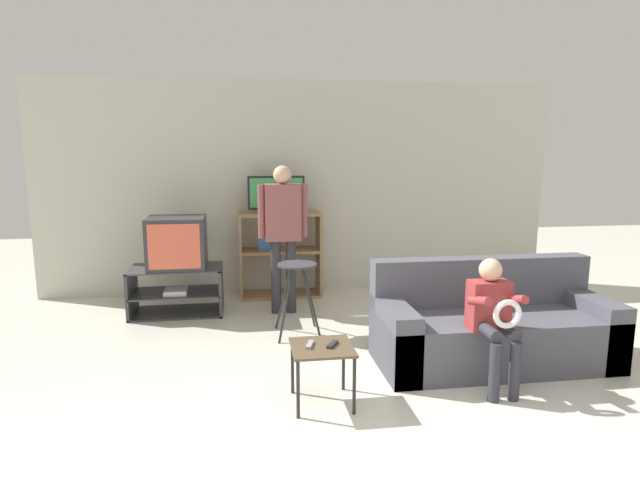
{
  "coord_description": "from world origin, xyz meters",
  "views": [
    {
      "loc": [
        -0.77,
        -2.46,
        1.75
      ],
      "look_at": [
        -0.06,
        2.29,
        0.9
      ],
      "focal_mm": 30.0,
      "sensor_mm": 36.0,
      "label": 1
    }
  ],
  "objects_px": {
    "remote_control_white": "(310,345)",
    "person_seated_child": "(493,313)",
    "remote_control_black": "(333,344)",
    "television_flat": "(276,195)",
    "snack_table": "(322,354)",
    "couch": "(491,328)",
    "person_standing_adult": "(283,225)",
    "media_shelf": "(280,254)",
    "folding_stool": "(297,277)",
    "television_main": "(177,242)",
    "tv_stand": "(177,291)"
  },
  "relations": [
    {
      "from": "television_main",
      "to": "couch",
      "type": "height_order",
      "value": "television_main"
    },
    {
      "from": "tv_stand",
      "to": "television_main",
      "type": "relative_size",
      "value": 1.63
    },
    {
      "from": "remote_control_black",
      "to": "person_standing_adult",
      "type": "height_order",
      "value": "person_standing_adult"
    },
    {
      "from": "person_standing_adult",
      "to": "person_seated_child",
      "type": "relative_size",
      "value": 1.65
    },
    {
      "from": "tv_stand",
      "to": "television_flat",
      "type": "distance_m",
      "value": 1.6
    },
    {
      "from": "television_flat",
      "to": "person_seated_child",
      "type": "xyz_separation_m",
      "value": [
        1.39,
        -2.82,
        -0.65
      ]
    },
    {
      "from": "media_shelf",
      "to": "snack_table",
      "type": "height_order",
      "value": "media_shelf"
    },
    {
      "from": "media_shelf",
      "to": "snack_table",
      "type": "relative_size",
      "value": 2.41
    },
    {
      "from": "remote_control_white",
      "to": "person_seated_child",
      "type": "xyz_separation_m",
      "value": [
        1.37,
        0.05,
        0.15
      ]
    },
    {
      "from": "person_standing_adult",
      "to": "remote_control_white",
      "type": "bearing_deg",
      "value": -89.91
    },
    {
      "from": "tv_stand",
      "to": "folding_stool",
      "type": "height_order",
      "value": "folding_stool"
    },
    {
      "from": "remote_control_white",
      "to": "folding_stool",
      "type": "bearing_deg",
      "value": 103.91
    },
    {
      "from": "snack_table",
      "to": "tv_stand",
      "type": "bearing_deg",
      "value": 118.0
    },
    {
      "from": "folding_stool",
      "to": "snack_table",
      "type": "height_order",
      "value": "folding_stool"
    },
    {
      "from": "folding_stool",
      "to": "person_standing_adult",
      "type": "height_order",
      "value": "person_standing_adult"
    },
    {
      "from": "television_flat",
      "to": "person_standing_adult",
      "type": "height_order",
      "value": "person_standing_adult"
    },
    {
      "from": "snack_table",
      "to": "television_flat",
      "type": "bearing_deg",
      "value": 92.13
    },
    {
      "from": "television_main",
      "to": "person_seated_child",
      "type": "height_order",
      "value": "television_main"
    },
    {
      "from": "snack_table",
      "to": "person_seated_child",
      "type": "bearing_deg",
      "value": 2.77
    },
    {
      "from": "television_main",
      "to": "television_flat",
      "type": "distance_m",
      "value": 1.32
    },
    {
      "from": "snack_table",
      "to": "remote_control_white",
      "type": "relative_size",
      "value": 2.97
    },
    {
      "from": "television_flat",
      "to": "person_standing_adult",
      "type": "xyz_separation_m",
      "value": [
        0.02,
        -0.68,
        -0.26
      ]
    },
    {
      "from": "television_flat",
      "to": "person_seated_child",
      "type": "bearing_deg",
      "value": -63.7
    },
    {
      "from": "remote_control_black",
      "to": "couch",
      "type": "xyz_separation_m",
      "value": [
        1.44,
        0.54,
        -0.14
      ]
    },
    {
      "from": "remote_control_white",
      "to": "couch",
      "type": "height_order",
      "value": "couch"
    },
    {
      "from": "tv_stand",
      "to": "remote_control_white",
      "type": "distance_m",
      "value": 2.6
    },
    {
      "from": "television_flat",
      "to": "remote_control_white",
      "type": "relative_size",
      "value": 4.69
    },
    {
      "from": "person_seated_child",
      "to": "snack_table",
      "type": "bearing_deg",
      "value": -177.23
    },
    {
      "from": "tv_stand",
      "to": "remote_control_white",
      "type": "relative_size",
      "value": 6.83
    },
    {
      "from": "tv_stand",
      "to": "television_flat",
      "type": "xyz_separation_m",
      "value": [
        1.14,
        0.54,
        0.98
      ]
    },
    {
      "from": "remote_control_black",
      "to": "person_seated_child",
      "type": "bearing_deg",
      "value": 33.61
    },
    {
      "from": "snack_table",
      "to": "remote_control_white",
      "type": "bearing_deg",
      "value": 170.38
    },
    {
      "from": "couch",
      "to": "media_shelf",
      "type": "bearing_deg",
      "value": 124.08
    },
    {
      "from": "media_shelf",
      "to": "person_standing_adult",
      "type": "xyz_separation_m",
      "value": [
        -0.01,
        -0.69,
        0.45
      ]
    },
    {
      "from": "media_shelf",
      "to": "remote_control_white",
      "type": "height_order",
      "value": "media_shelf"
    },
    {
      "from": "remote_control_white",
      "to": "person_standing_adult",
      "type": "bearing_deg",
      "value": 106.74
    },
    {
      "from": "television_flat",
      "to": "snack_table",
      "type": "height_order",
      "value": "television_flat"
    },
    {
      "from": "tv_stand",
      "to": "snack_table",
      "type": "bearing_deg",
      "value": -62.0
    },
    {
      "from": "folding_stool",
      "to": "snack_table",
      "type": "xyz_separation_m",
      "value": [
        0.02,
        -1.45,
        -0.21
      ]
    },
    {
      "from": "folding_stool",
      "to": "person_standing_adult",
      "type": "xyz_separation_m",
      "value": [
        -0.07,
        0.75,
        0.4
      ]
    },
    {
      "from": "media_shelf",
      "to": "folding_stool",
      "type": "bearing_deg",
      "value": -87.7
    },
    {
      "from": "remote_control_black",
      "to": "television_flat",
      "type": "bearing_deg",
      "value": 124.08
    },
    {
      "from": "television_main",
      "to": "folding_stool",
      "type": "height_order",
      "value": "television_main"
    },
    {
      "from": "tv_stand",
      "to": "remote_control_white",
      "type": "bearing_deg",
      "value": -63.49
    },
    {
      "from": "remote_control_white",
      "to": "person_standing_adult",
      "type": "distance_m",
      "value": 2.25
    },
    {
      "from": "television_main",
      "to": "television_flat",
      "type": "xyz_separation_m",
      "value": [
        1.11,
        0.54,
        0.45
      ]
    },
    {
      "from": "remote_control_white",
      "to": "person_seated_child",
      "type": "distance_m",
      "value": 1.38
    },
    {
      "from": "person_seated_child",
      "to": "folding_stool",
      "type": "bearing_deg",
      "value": 133.15
    },
    {
      "from": "television_main",
      "to": "media_shelf",
      "type": "xyz_separation_m",
      "value": [
        1.15,
        0.55,
        -0.26
      ]
    },
    {
      "from": "tv_stand",
      "to": "television_main",
      "type": "height_order",
      "value": "television_main"
    }
  ]
}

